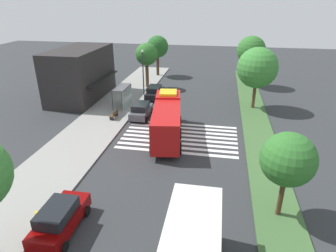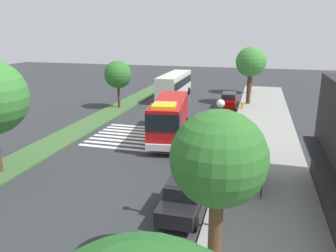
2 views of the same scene
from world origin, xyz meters
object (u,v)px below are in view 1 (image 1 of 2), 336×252
object	(u,v)px
median_tree_west	(257,68)
median_tree_center	(251,51)
parked_car_west	(60,218)
parked_car_east	(155,92)
median_tree_far_west	(288,160)
bus_stop_shelter	(124,93)
parked_car_mid	(141,110)
sidewalk_tree_center	(147,55)
sidewalk_tree_east	(157,47)
fire_truck	(167,118)
fire_hydrant	(38,217)
bench_near_shelter	(114,114)
street_lamp	(143,69)

from	to	relation	value
median_tree_west	median_tree_center	bearing A→B (deg)	-0.00
parked_car_west	parked_car_east	world-z (taller)	parked_car_west
parked_car_west	median_tree_far_west	xyz separation A→B (m)	(3.68, -12.80, 3.15)
parked_car_east	parked_car_west	bearing A→B (deg)	179.76
parked_car_east	bus_stop_shelter	xyz separation A→B (m)	(-3.93, 2.89, 0.99)
parked_car_mid	median_tree_center	world-z (taller)	median_tree_center
median_tree_far_west	median_tree_center	bearing A→B (deg)	0.00
sidewalk_tree_center	sidewalk_tree_east	bearing A→B (deg)	-0.00
parked_car_west	bus_stop_shelter	bearing A→B (deg)	7.13
fire_truck	parked_car_mid	distance (m)	5.88
sidewalk_tree_east	median_tree_west	xyz separation A→B (m)	(-13.91, -15.00, 0.14)
sidewalk_tree_east	median_tree_far_west	size ratio (longest dim) A/B	1.19
bus_stop_shelter	sidewalk_tree_center	world-z (taller)	sidewalk_tree_center
parked_car_west	sidewalk_tree_east	xyz separation A→B (m)	(37.29, 2.20, 3.99)
parked_car_east	fire_hydrant	size ratio (longest dim) A/B	6.24
bus_stop_shelter	sidewalk_tree_east	bearing A→B (deg)	-2.44
median_tree_west	parked_car_west	bearing A→B (deg)	151.30
parked_car_west	parked_car_east	bearing A→B (deg)	-0.70
sidewalk_tree_center	fire_hydrant	bearing A→B (deg)	-179.03
parked_car_east	sidewalk_tree_center	bearing A→B (deg)	24.39
bench_near_shelter	median_tree_center	world-z (taller)	median_tree_center
bus_stop_shelter	sidewalk_tree_center	bearing A→B (deg)	-4.54
parked_car_mid	sidewalk_tree_center	bearing A→B (deg)	9.90
bus_stop_shelter	sidewalk_tree_east	world-z (taller)	sidewalk_tree_east
median_tree_center	parked_car_east	bearing A→B (deg)	123.28
parked_car_mid	street_lamp	distance (m)	8.74
sidewalk_tree_center	median_tree_center	size ratio (longest dim) A/B	0.88
street_lamp	median_tree_west	bearing A→B (deg)	-100.51
bus_stop_shelter	median_tree_center	size ratio (longest dim) A/B	0.47
bus_stop_shelter	bench_near_shelter	xyz separation A→B (m)	(-4.00, -0.03, -1.30)
parked_car_east	median_tree_west	distance (m)	13.56
median_tree_far_west	median_tree_center	distance (m)	29.71
sidewalk_tree_east	median_tree_far_west	distance (m)	36.82
parked_car_east	fire_hydrant	world-z (taller)	parked_car_east
parked_car_west	median_tree_far_west	distance (m)	13.69
sidewalk_tree_east	parked_car_east	bearing A→B (deg)	-169.88
parked_car_east	street_lamp	size ratio (longest dim) A/B	0.71
sidewalk_tree_center	fire_hydrant	xyz separation A→B (m)	(-29.43, -0.50, -4.48)
fire_truck	median_tree_west	world-z (taller)	median_tree_west
sidewalk_tree_center	median_tree_far_west	distance (m)	30.10
median_tree_far_west	street_lamp	bearing A→B (deg)	33.09
bus_stop_shelter	parked_car_east	bearing A→B (deg)	-36.38
parked_car_west	bench_near_shelter	bearing A→B (deg)	8.83
fire_hydrant	sidewalk_tree_center	bearing A→B (deg)	0.97
sidewalk_tree_east	median_tree_far_west	bearing A→B (deg)	-155.95
fire_truck	bus_stop_shelter	distance (m)	9.95
parked_car_east	sidewalk_tree_east	distance (m)	13.16
sidewalk_tree_center	median_tree_west	world-z (taller)	median_tree_west
fire_truck	fire_hydrant	bearing A→B (deg)	149.34
fire_truck	street_lamp	xyz separation A→B (m)	(12.39, 5.62, 1.75)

